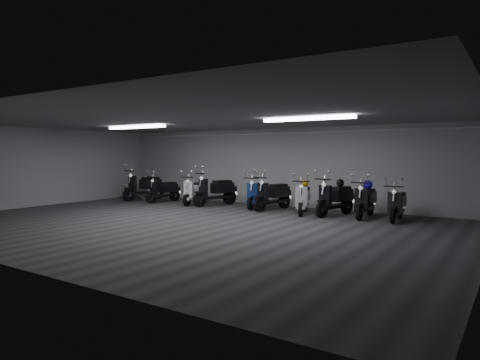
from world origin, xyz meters
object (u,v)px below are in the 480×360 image
Objects in this scene: scooter_1 at (163,186)px; scooter_3 at (215,185)px; scooter_6 at (303,193)px; bicycle at (134,185)px; scooter_8 at (365,195)px; scooter_4 at (257,189)px; helmet_0 at (304,183)px; scooter_7 at (335,193)px; helmet_1 at (368,185)px; helmet_2 at (340,183)px; scooter_2 at (195,187)px; scooter_5 at (272,190)px; scooter_0 at (143,182)px; scooter_9 at (397,199)px.

scooter_3 reaches higher than scooter_1.
scooter_6 is 0.97× the size of bicycle.
scooter_4 is at bearing 174.74° from scooter_8.
bicycle is at bearing -179.97° from helmet_0.
scooter_8 is at bearing 19.50° from scooter_3.
scooter_7 is (4.54, -0.03, -0.03)m from scooter_3.
scooter_4 reaches higher than bicycle.
helmet_1 is (1.86, 0.50, 0.31)m from scooter_6.
scooter_6 is 1.17m from helmet_2.
scooter_6 is at bearing -71.65° from helmet_0.
scooter_5 is at bearing -6.34° from scooter_2.
scooter_1 is (1.18, -0.11, -0.12)m from scooter_0.
scooter_0 is 1.06× the size of scooter_7.
scooter_8 is 9.63m from bicycle.
scooter_8 is at bearing -13.61° from scooter_4.
scooter_9 is 1.80m from helmet_2.
scooter_4 is at bearing 174.60° from scooter_5.
scooter_5 is 2.20m from scooter_7.
helmet_1 is (6.26, 0.42, 0.31)m from scooter_2.
scooter_0 reaches higher than scooter_6.
helmet_1 is (-0.01, 0.25, 0.30)m from scooter_8.
scooter_9 is 6.48× the size of helmet_0.
scooter_7 is 1.06× the size of scooter_8.
scooter_5 is 6.64× the size of helmet_1.
scooter_0 is 1.14× the size of scooter_6.
scooter_5 is at bearing 175.14° from scooter_9.
scooter_0 is at bearing 173.91° from scooter_4.
scooter_9 is at bearing -8.61° from scooter_2.
scooter_6 is at bearing -23.70° from scooter_4.
scooter_3 reaches higher than helmet_2.
scooter_4 is 0.95× the size of scooter_5.
scooter_6 is 0.38m from helmet_0.
scooter_1 is 1.90m from bicycle.
scooter_6 is 6.79× the size of helmet_0.
scooter_4 is (1.62, 0.27, -0.07)m from scooter_3.
scooter_9 is at bearing -1.54° from helmet_0.
scooter_3 is 5.44m from helmet_1.
scooter_6 is (7.06, -0.07, -0.09)m from scooter_0.
scooter_2 is 7.19m from scooter_9.
scooter_2 is 6.21× the size of helmet_1.
scooter_2 is 1.04× the size of scooter_9.
scooter_8 is at bearing 11.89° from scooter_1.
helmet_0 is at bearing 11.44° from scooter_5.
scooter_6 is at bearing 179.47° from scooter_9.
scooter_5 is 4.01m from scooter_9.
scooter_7 is 0.90m from scooter_8.
scooter_0 is 6.99m from helmet_0.
scooter_4 is at bearing 179.03° from helmet_2.
scooter_1 is at bearing -179.95° from scooter_8.
helmet_1 is at bearing 156.12° from scooter_9.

